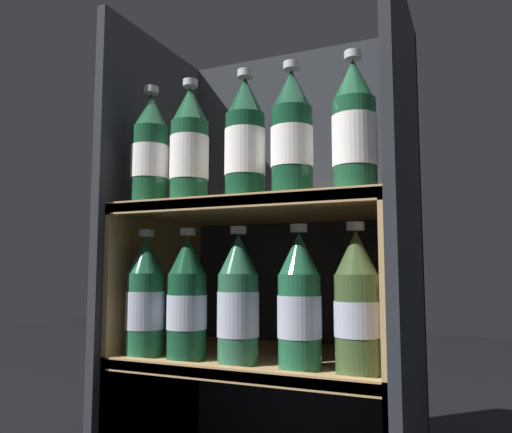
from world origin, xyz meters
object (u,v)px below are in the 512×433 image
object	(u,v)px
bottle_upper_front_0	(150,153)
bottle_lower_front_2	(238,303)
bottle_upper_front_3	(292,137)
bottle_upper_front_4	(354,130)
bottle_upper_front_2	(245,143)
bottle_lower_front_3	(299,304)
bottle_lower_front_1	(187,301)
bottle_lower_front_0	(145,300)
bottle_lower_front_4	(357,306)
bottle_upper_front_1	(189,149)

from	to	relation	value
bottle_upper_front_0	bottle_lower_front_2	distance (m)	0.37
bottle_upper_front_3	bottle_upper_front_4	size ratio (longest dim) A/B	1.00
bottle_upper_front_2	bottle_upper_front_4	size ratio (longest dim) A/B	1.00
bottle_lower_front_3	bottle_lower_front_2	bearing A→B (deg)	180.00
bottle_lower_front_1	bottle_lower_front_0	bearing A→B (deg)	180.00
bottle_lower_front_0	bottle_upper_front_2	bearing A→B (deg)	0.00
bottle_upper_front_0	bottle_upper_front_4	bearing A→B (deg)	0.00
bottle_upper_front_4	bottle_lower_front_4	xyz separation A→B (m)	(-0.00, 0.00, -0.30)
bottle_upper_front_2	bottle_lower_front_2	world-z (taller)	bottle_upper_front_2
bottle_lower_front_3	bottle_upper_front_0	bearing A→B (deg)	180.00
bottle_upper_front_3	bottle_lower_front_3	world-z (taller)	bottle_upper_front_3
bottle_lower_front_3	bottle_upper_front_2	bearing A→B (deg)	180.00
bottle_upper_front_3	bottle_upper_front_4	bearing A→B (deg)	-0.00
bottle_lower_front_0	bottle_upper_front_4	bearing A→B (deg)	0.00
bottle_upper_front_0	bottle_lower_front_2	size ratio (longest dim) A/B	1.00
bottle_upper_front_2	bottle_upper_front_4	xyz separation A→B (m)	(0.21, 0.00, -0.00)
bottle_upper_front_2	bottle_upper_front_3	world-z (taller)	same
bottle_upper_front_1	bottle_lower_front_1	bearing A→B (deg)	-180.00
bottle_lower_front_2	bottle_lower_front_4	xyz separation A→B (m)	(0.22, 0.00, 0.00)
bottle_upper_front_0	bottle_upper_front_3	bearing A→B (deg)	0.00
bottle_upper_front_2	bottle_lower_front_0	bearing A→B (deg)	180.00
bottle_upper_front_3	bottle_lower_front_0	bearing A→B (deg)	-180.00
bottle_upper_front_2	bottle_upper_front_3	bearing A→B (deg)	0.00
bottle_lower_front_0	bottle_lower_front_1	distance (m)	0.10
bottle_upper_front_2	bottle_lower_front_2	bearing A→B (deg)	180.00
bottle_lower_front_4	bottle_upper_front_1	bearing A→B (deg)	180.00
bottle_upper_front_3	bottle_lower_front_2	size ratio (longest dim) A/B	1.00
bottle_lower_front_3	bottle_lower_front_4	world-z (taller)	same
bottle_upper_front_0	bottle_lower_front_2	xyz separation A→B (m)	(0.21, 0.00, -0.30)
bottle_upper_front_4	bottle_lower_front_2	bearing A→B (deg)	180.00
bottle_upper_front_2	bottle_lower_front_3	world-z (taller)	bottle_upper_front_2
bottle_upper_front_0	bottle_upper_front_1	distance (m)	0.10
bottle_lower_front_4	bottle_upper_front_0	bearing A→B (deg)	180.00
bottle_upper_front_2	bottle_lower_front_4	xyz separation A→B (m)	(0.21, 0.00, -0.30)
bottle_lower_front_1	bottle_upper_front_0	bearing A→B (deg)	180.00
bottle_lower_front_1	bottle_lower_front_3	distance (m)	0.23
bottle_upper_front_2	bottle_lower_front_2	xyz separation A→B (m)	(-0.01, 0.00, -0.30)
bottle_lower_front_0	bottle_lower_front_1	xyz separation A→B (m)	(0.10, -0.00, 0.00)
bottle_upper_front_2	bottle_lower_front_3	size ratio (longest dim) A/B	1.00
bottle_lower_front_0	bottle_lower_front_4	bearing A→B (deg)	0.00
bottle_upper_front_3	bottle_lower_front_3	distance (m)	0.30
bottle_upper_front_2	bottle_lower_front_4	size ratio (longest dim) A/B	1.00
bottle_lower_front_0	bottle_lower_front_2	bearing A→B (deg)	0.00
bottle_upper_front_4	bottle_lower_front_2	size ratio (longest dim) A/B	1.00
bottle_lower_front_1	bottle_lower_front_4	size ratio (longest dim) A/B	1.00
bottle_upper_front_3	bottle_lower_front_0	distance (m)	0.44
bottle_lower_front_1	bottle_upper_front_4	bearing A→B (deg)	0.00
bottle_lower_front_4	bottle_upper_front_4	bearing A→B (deg)	0.00
bottle_upper_front_0	bottle_upper_front_2	xyz separation A→B (m)	(0.22, 0.00, -0.00)
bottle_upper_front_1	bottle_upper_front_3	distance (m)	0.22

